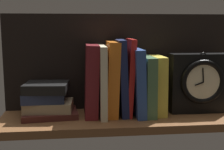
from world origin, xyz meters
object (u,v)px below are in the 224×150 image
book_red_requiem (129,77)px  framed_clock (199,83)px  book_maroon_dawkins (92,81)px  book_blue_modern (137,82)px  book_orange_pandolfini (112,79)px  book_navy_bierce (122,78)px  book_stack_side (47,101)px  book_yellow_seinlanguage (158,85)px  book_cream_twain (102,81)px  book_green_romantic (147,85)px

book_red_requiem → framed_clock: 24.09cm
book_maroon_dawkins → book_blue_modern: size_ratio=1.06×
book_red_requiem → book_orange_pandolfini: bearing=180.0°
book_orange_pandolfini → book_navy_bierce: bearing=0.0°
book_orange_pandolfini → book_stack_side: size_ratio=1.31×
book_blue_modern → book_red_requiem: bearing=180.0°
book_yellow_seinlanguage → book_stack_side: 36.61cm
book_blue_modern → book_navy_bierce: bearing=180.0°
book_yellow_seinlanguage → book_blue_modern: bearing=180.0°
book_maroon_dawkins → framed_clock: book_maroon_dawkins is taller
book_blue_modern → book_yellow_seinlanguage: 7.21cm
book_navy_bierce → book_red_requiem: book_red_requiem is taller
book_red_requiem → book_blue_modern: 3.09cm
book_navy_bierce → book_stack_side: 25.27cm
book_stack_side → book_maroon_dawkins: bearing=-1.4°
book_maroon_dawkins → book_cream_twain: bearing=0.0°
book_orange_pandolfini → book_green_romantic: (11.72, 0.00, -2.40)cm
book_orange_pandolfini → book_yellow_seinlanguage: size_ratio=1.25×
book_maroon_dawkins → book_green_romantic: (18.30, 0.00, -1.93)cm
book_maroon_dawkins → book_cream_twain: size_ratio=1.01×
book_orange_pandolfini → book_green_romantic: book_orange_pandolfini is taller
book_green_romantic → book_cream_twain: bearing=180.0°
book_cream_twain → book_stack_side: (-17.76, 0.36, -6.23)cm
book_orange_pandolfini → book_green_romantic: size_ratio=1.25×
book_green_romantic → book_stack_side: size_ratio=1.05×
book_maroon_dawkins → book_green_romantic: 18.40cm
book_maroon_dawkins → book_orange_pandolfini: (6.58, 0.00, 0.46)cm
book_blue_modern → book_green_romantic: bearing=0.0°
book_navy_bierce → book_blue_modern: size_ratio=1.14×
book_orange_pandolfini → book_red_requiem: (5.64, 0.00, 0.43)cm
book_green_romantic → book_stack_side: bearing=179.4°
book_maroon_dawkins → book_green_romantic: book_maroon_dawkins is taller
book_navy_bierce → book_green_romantic: (8.42, 0.00, -2.71)cm
book_navy_bierce → book_yellow_seinlanguage: book_navy_bierce is taller
book_maroon_dawkins → book_blue_modern: book_maroon_dawkins is taller
book_cream_twain → book_maroon_dawkins: bearing=180.0°
book_maroon_dawkins → book_navy_bierce: book_navy_bierce is taller
book_navy_bierce → book_cream_twain: bearing=180.0°
book_blue_modern → book_green_romantic: book_blue_modern is taller
book_red_requiem → book_yellow_seinlanguage: book_red_requiem is taller
book_maroon_dawkins → book_red_requiem: size_ratio=0.93×
book_navy_bierce → book_blue_modern: bearing=0.0°
book_orange_pandolfini → book_yellow_seinlanguage: 15.59cm
book_navy_bierce → book_yellow_seinlanguage: bearing=-0.0°
book_green_romantic → book_maroon_dawkins: bearing=180.0°
book_cream_twain → framed_clock: bearing=-0.6°
book_maroon_dawkins → book_yellow_seinlanguage: bearing=-0.0°
book_cream_twain → book_orange_pandolfini: bearing=0.0°
book_navy_bierce → book_stack_side: (-24.23, 0.36, -7.15)cm
book_green_romantic → book_yellow_seinlanguage: (3.68, -0.00, -0.01)cm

